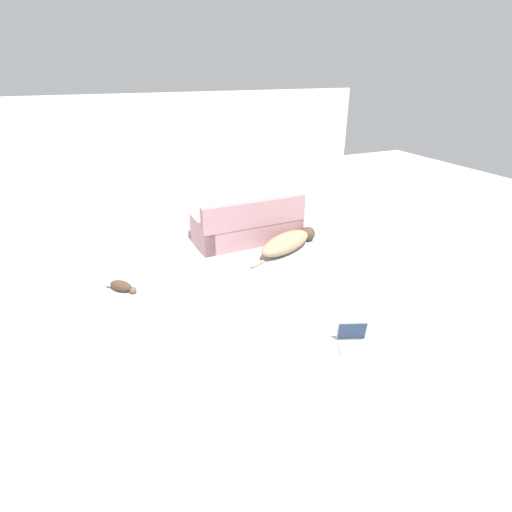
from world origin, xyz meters
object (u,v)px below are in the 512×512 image
Objects in this scene: dog at (288,242)px; cat at (122,286)px; couch at (248,228)px; laptop_open at (353,338)px.

dog is 3.82× the size of cat.
couch is 1.21× the size of dog.
laptop_open is (2.33, -2.37, 0.01)m from cat.
dog is at bearing 124.36° from couch.
laptop_open is at bearing 87.58° from couch.
couch is 4.63× the size of cat.
couch is 3.32m from laptop_open.
couch is at bearing 66.83° from cat.
cat is at bearing 156.15° from laptop_open.
laptop_open is at bearing -125.70° from dog.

